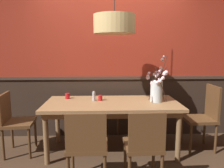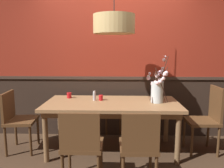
{
  "view_description": "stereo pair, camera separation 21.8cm",
  "coord_description": "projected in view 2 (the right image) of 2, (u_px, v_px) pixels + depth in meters",
  "views": [
    {
      "loc": [
        -0.12,
        -3.13,
        1.52
      ],
      "look_at": [
        0.0,
        0.0,
        1.02
      ],
      "focal_mm": 35.31,
      "sensor_mm": 36.0,
      "label": 1
    },
    {
      "loc": [
        0.1,
        -3.13,
        1.52
      ],
      "look_at": [
        0.0,
        0.0,
        1.02
      ],
      "focal_mm": 35.31,
      "sensor_mm": 36.0,
      "label": 2
    }
  ],
  "objects": [
    {
      "name": "candle_holder_nearer_center",
      "position": [
        101.0,
        98.0,
        3.31
      ],
      "size": [
        0.07,
        0.07,
        0.08
      ],
      "color": "red",
      "rests_on": "dining_table"
    },
    {
      "name": "ground_plane",
      "position": [
        112.0,
        150.0,
        3.33
      ],
      "size": [
        24.0,
        24.0,
        0.0
      ],
      "primitive_type": "plane",
      "color": "#422D1E"
    },
    {
      "name": "pendant_lamp",
      "position": [
        114.0,
        24.0,
        2.97
      ],
      "size": [
        0.57,
        0.57,
        0.98
      ],
      "color": "tan"
    },
    {
      "name": "condiment_bottle",
      "position": [
        94.0,
        96.0,
        3.31
      ],
      "size": [
        0.05,
        0.05,
        0.14
      ],
      "color": "#ADADB2",
      "rests_on": "dining_table"
    },
    {
      "name": "vase_with_blossoms",
      "position": [
        158.0,
        89.0,
        3.17
      ],
      "size": [
        0.31,
        0.46,
        0.67
      ],
      "color": "silver",
      "rests_on": "dining_table"
    },
    {
      "name": "chair_near_side_left",
      "position": [
        82.0,
        143.0,
        2.39
      ],
      "size": [
        0.45,
        0.39,
        0.88
      ],
      "color": "brown",
      "rests_on": "ground"
    },
    {
      "name": "chair_far_side_left",
      "position": [
        96.0,
        104.0,
        4.09
      ],
      "size": [
        0.46,
        0.43,
        0.89
      ],
      "color": "brown",
      "rests_on": "ground"
    },
    {
      "name": "chair_head_east_end",
      "position": [
        207.0,
        116.0,
        3.22
      ],
      "size": [
        0.44,
        0.42,
        0.98
      ],
      "color": "brown",
      "rests_on": "ground"
    },
    {
      "name": "candle_holder_nearer_edge",
      "position": [
        69.0,
        95.0,
        3.47
      ],
      "size": [
        0.08,
        0.08,
        0.09
      ],
      "color": "red",
      "rests_on": "dining_table"
    },
    {
      "name": "chair_near_side_right",
      "position": [
        139.0,
        145.0,
        2.38
      ],
      "size": [
        0.42,
        0.42,
        0.88
      ],
      "color": "brown",
      "rests_on": "ground"
    },
    {
      "name": "chair_far_side_right",
      "position": [
        129.0,
        104.0,
        4.1
      ],
      "size": [
        0.47,
        0.43,
        0.9
      ],
      "color": "brown",
      "rests_on": "ground"
    },
    {
      "name": "dining_table",
      "position": [
        112.0,
        108.0,
        3.22
      ],
      "size": [
        1.94,
        0.9,
        0.75
      ],
      "color": "#997047",
      "rests_on": "ground"
    },
    {
      "name": "chair_head_west_end",
      "position": [
        17.0,
        117.0,
        3.26
      ],
      "size": [
        0.45,
        0.49,
        0.9
      ],
      "color": "brown",
      "rests_on": "ground"
    },
    {
      "name": "back_wall",
      "position": [
        113.0,
        59.0,
        3.78
      ],
      "size": [
        4.58,
        0.14,
        2.7
      ],
      "color": "#2D2119",
      "rests_on": "ground"
    }
  ]
}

